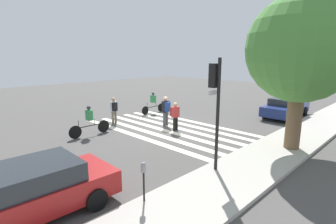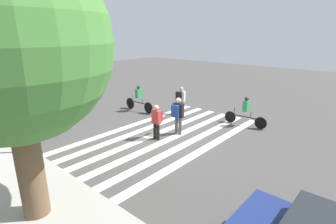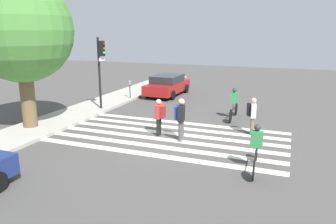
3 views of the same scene
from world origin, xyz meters
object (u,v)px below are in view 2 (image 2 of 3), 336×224
Objects in this scene: pedestrian_adult_yellow_jacket at (157,119)px; car_parked_dark_suv at (13,104)px; street_tree at (9,45)px; pedestrian_adult_tall_backpack at (181,98)px; pedestrian_adult_blue_shirt at (178,113)px; cyclist_mid_street at (246,110)px; traffic_light at (10,83)px; cyclist_far_lane at (139,98)px.

car_parked_dark_suv is at bearing 22.68° from pedestrian_adult_yellow_jacket.
pedestrian_adult_tall_backpack is at bearing -73.60° from street_tree.
street_tree reaches higher than pedestrian_adult_tall_backpack.
street_tree reaches higher than pedestrian_adult_blue_shirt.
pedestrian_adult_tall_backpack is 0.73× the size of cyclist_mid_street.
car_parked_dark_suv is at bearing -151.69° from pedestrian_adult_tall_backpack.
cyclist_mid_street is (-0.99, -10.50, -3.67)m from street_tree.
street_tree is at bearing -90.73° from pedestrian_adult_blue_shirt.
traffic_light is 4.83m from street_tree.
cyclist_far_lane reaches higher than cyclist_mid_street.
street_tree is 1.54× the size of car_parked_dark_suv.
traffic_light is 6.06m from pedestrian_adult_yellow_jacket.
cyclist_far_lane is (4.00, -2.58, -0.10)m from pedestrian_adult_yellow_jacket.
pedestrian_adult_yellow_jacket is 0.71× the size of cyclist_mid_street.
street_tree reaches higher than cyclist_far_lane.
traffic_light is at bearing 61.28° from pedestrian_adult_yellow_jacket.
pedestrian_adult_yellow_jacket is at bearing -122.50° from traffic_light.
traffic_light is 8.97m from pedestrian_adult_tall_backpack.
traffic_light is at bearing -15.99° from street_tree.
traffic_light is 1.75× the size of cyclist_far_lane.
car_parked_dark_suv is at bearing -16.93° from street_tree.
traffic_light is at bearing -114.80° from pedestrian_adult_tall_backpack.
pedestrian_adult_blue_shirt is at bearing -82.47° from street_tree.
pedestrian_adult_yellow_jacket is 0.98× the size of pedestrian_adult_tall_backpack.
car_parked_dark_suv is (8.80, 3.01, -0.22)m from pedestrian_adult_yellow_jacket.
traffic_light is 0.61× the size of street_tree.
cyclist_mid_street is 13.35m from car_parked_dark_suv.
pedestrian_adult_tall_backpack is 3.95m from cyclist_mid_street.
traffic_light reaches higher than pedestrian_adult_blue_shirt.
street_tree is 11.17m from cyclist_mid_street.
cyclist_far_lane is 7.38m from car_parked_dark_suv.
pedestrian_adult_yellow_jacket is (1.30, -6.09, -3.57)m from street_tree.
cyclist_far_lane reaches higher than car_parked_dark_suv.
traffic_light is at bearing -128.37° from pedestrian_adult_blue_shirt.
pedestrian_adult_tall_backpack reaches higher than pedestrian_adult_yellow_jacket.
pedestrian_adult_blue_shirt is 4.61m from cyclist_far_lane.
car_parked_dark_suv is at bearing 49.49° from cyclist_far_lane.
cyclist_far_lane is at bearing -29.10° from pedestrian_adult_yellow_jacket.
street_tree is 11.22m from car_parked_dark_suv.
pedestrian_adult_blue_shirt is at bearing 161.19° from cyclist_far_lane.
traffic_light is at bearing 56.95° from cyclist_mid_street.
street_tree is 3.76× the size of pedestrian_adult_blue_shirt.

